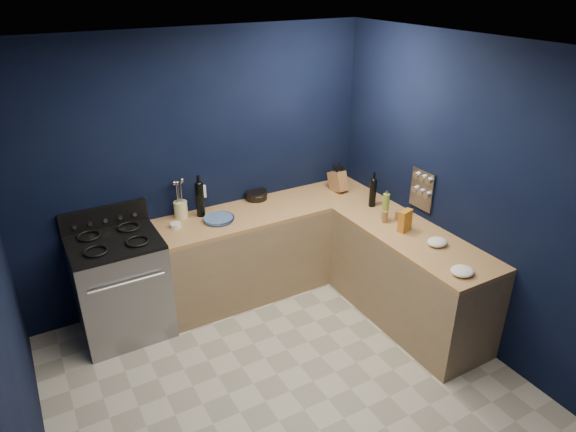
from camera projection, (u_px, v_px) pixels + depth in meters
floor at (290, 392)px, 4.05m from camera, size 3.50×3.50×0.02m
ceiling at (291, 51)px, 2.90m from camera, size 3.50×3.50×0.02m
wall_back at (199, 170)px, 4.85m from camera, size 3.50×0.02×2.60m
wall_right at (472, 198)px, 4.26m from camera, size 0.02×3.50×2.60m
wall_left at (4, 331)px, 2.70m from camera, size 0.02×3.50×2.60m
cab_back at (271, 248)px, 5.25m from camera, size 2.30×0.63×0.86m
top_back at (271, 209)px, 5.05m from camera, size 2.30×0.63×0.04m
cab_right at (408, 280)px, 4.72m from camera, size 0.63×1.67×0.86m
top_right at (414, 237)px, 4.52m from camera, size 0.63×1.67×0.04m
gas_range at (121, 288)px, 4.54m from camera, size 0.76×0.66×0.92m
oven_door at (130, 307)px, 4.30m from camera, size 0.59×0.02×0.42m
cooktop at (113, 242)px, 4.33m from camera, size 0.76×0.66×0.03m
backguard at (104, 217)px, 4.52m from camera, size 0.76×0.06×0.20m
spice_panel at (422, 190)px, 4.73m from camera, size 0.02×0.28×0.38m
wall_outlet at (201, 192)px, 4.93m from camera, size 0.09×0.02×0.13m
plate_stack at (218, 219)px, 4.76m from camera, size 0.35×0.35×0.03m
ramekin at (176, 225)px, 4.65m from camera, size 0.12×0.12×0.04m
utensil_crock at (181, 209)px, 4.81m from camera, size 0.15×0.15×0.16m
wine_bottle_back at (200, 200)px, 4.80m from camera, size 0.10×0.10×0.33m
lemon_basket at (256, 195)px, 5.21m from camera, size 0.24×0.24×0.09m
knife_block at (338, 181)px, 5.38m from camera, size 0.13×0.25×0.26m
wine_bottle_right at (373, 193)px, 5.01m from camera, size 0.08×0.08×0.28m
oil_bottle at (386, 207)px, 4.72m from camera, size 0.08×0.08×0.27m
spice_jar_near at (385, 217)px, 4.72m from camera, size 0.06×0.06×0.11m
spice_jar_far at (397, 216)px, 4.77m from camera, size 0.05×0.05×0.08m
crouton_bag at (405, 221)px, 4.55m from camera, size 0.15×0.10×0.20m
towel_front at (437, 242)px, 4.33m from camera, size 0.19×0.16×0.06m
towel_end at (462, 271)px, 3.92m from camera, size 0.22×0.20×0.06m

